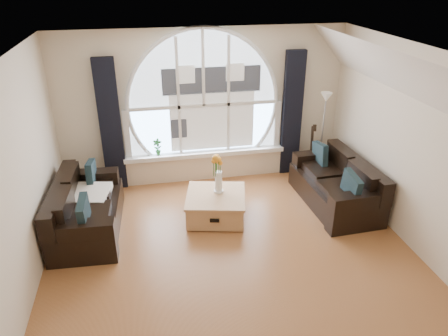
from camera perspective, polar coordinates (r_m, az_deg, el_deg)
ground at (r=5.65m, az=1.83°, el=-13.63°), size 5.00×5.50×0.01m
ceiling at (r=4.44m, az=2.34°, el=14.27°), size 5.00×5.50×0.01m
wall_back at (r=7.40m, az=-2.82°, el=8.29°), size 5.00×0.01×2.70m
wall_left at (r=5.01m, az=-27.07°, el=-3.80°), size 0.01×5.50×2.70m
wall_right at (r=5.94m, az=26.25°, el=0.92°), size 0.01×5.50×2.70m
attic_slope at (r=5.46m, az=25.75°, el=10.22°), size 0.92×5.50×0.72m
arched_window at (r=7.29m, az=-2.83°, el=10.27°), size 2.60×0.06×2.15m
window_sill at (r=7.61m, az=-2.57°, el=2.03°), size 2.90×0.22×0.08m
window_frame at (r=7.26m, az=-2.80°, el=10.21°), size 2.76×0.08×2.15m
neighbor_house at (r=7.34m, az=-1.62°, el=9.37°), size 1.70×0.02×1.50m
curtain_left at (r=7.30m, az=-15.20°, el=5.49°), size 0.35×0.12×2.30m
curtain_right at (r=7.74m, az=9.24°, el=7.22°), size 0.35×0.12×2.30m
sofa_left at (r=6.48m, az=-18.21°, el=-5.02°), size 0.97×1.81×0.79m
sofa_right at (r=7.06m, az=14.97°, el=-1.90°), size 0.97×1.81×0.79m
coffee_chest at (r=6.55m, az=-1.12°, el=-5.06°), size 1.07×1.07×0.44m
throw_blanket at (r=6.59m, az=-17.78°, el=-3.44°), size 0.65×0.65×0.10m
vase_flowers at (r=6.36m, az=-0.76°, el=-0.21°), size 0.24×0.24×0.70m
floor_lamp at (r=7.82m, az=13.22°, el=4.32°), size 0.24×0.24×1.60m
guitar at (r=7.85m, az=11.63°, el=2.44°), size 0.41×0.32×1.06m
potted_plant at (r=7.46m, az=-9.06°, el=2.83°), size 0.18×0.14×0.30m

